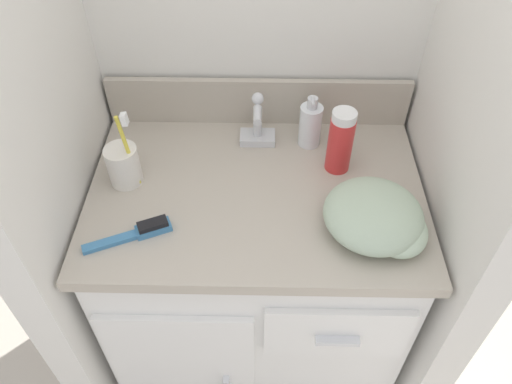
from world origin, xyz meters
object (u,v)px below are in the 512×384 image
Objects in this scene: soap_dispenser at (310,124)px; hairbrush at (140,232)px; shaving_cream_can at (340,141)px; toothbrush_cup at (124,165)px; hand_towel at (379,218)px.

soap_dispenser reaches higher than hairbrush.
shaving_cream_can reaches higher than hairbrush.
soap_dispenser is 0.78× the size of hairbrush.
hairbrush is at bearing -69.73° from toothbrush_cup.
soap_dispenser is (0.44, 0.15, 0.01)m from toothbrush_cup.
shaving_cream_can reaches higher than hand_towel.
soap_dispenser reaches higher than hand_towel.
shaving_cream_can reaches higher than soap_dispenser.
toothbrush_cup reaches higher than shaving_cream_can.
shaving_cream_can is (0.50, 0.06, 0.03)m from toothbrush_cup.
soap_dispenser is 0.11m from shaving_cream_can.
shaving_cream_can is 0.21m from hand_towel.
toothbrush_cup is at bearing -173.54° from shaving_cream_can.
toothbrush_cup is at bearing 165.93° from hand_towel.
toothbrush_cup is 1.26× the size of shaving_cream_can.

